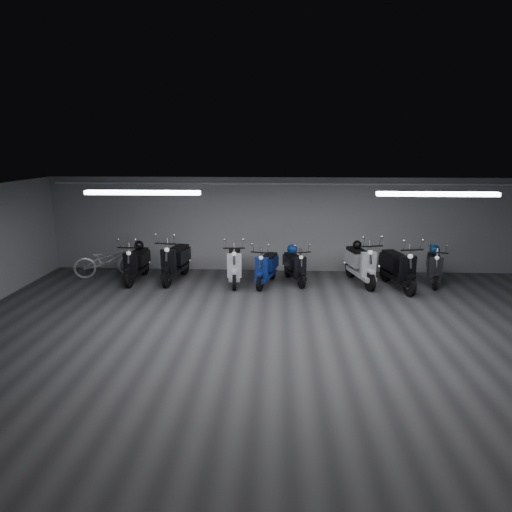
{
  "coord_description": "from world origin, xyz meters",
  "views": [
    {
      "loc": [
        -0.19,
        -8.22,
        3.67
      ],
      "look_at": [
        -0.72,
        2.5,
        1.05
      ],
      "focal_mm": 31.58,
      "sensor_mm": 36.0,
      "label": 1
    }
  ],
  "objects_px": {
    "scooter_2": "(234,259)",
    "helmet_3": "(357,245)",
    "scooter_4": "(267,262)",
    "helmet_1": "(292,249)",
    "helmet_2": "(435,250)",
    "scooter_0": "(136,258)",
    "scooter_6": "(361,258)",
    "scooter_9": "(435,262)",
    "bicycle": "(106,257)",
    "scooter_7": "(398,261)",
    "scooter_5": "(295,261)",
    "helmet_0": "(139,245)",
    "scooter_1": "(175,255)"
  },
  "relations": [
    {
      "from": "scooter_2",
      "to": "helmet_3",
      "type": "height_order",
      "value": "scooter_2"
    },
    {
      "from": "scooter_4",
      "to": "helmet_1",
      "type": "xyz_separation_m",
      "value": [
        0.7,
        0.47,
        0.25
      ]
    },
    {
      "from": "helmet_1",
      "to": "helmet_2",
      "type": "bearing_deg",
      "value": 0.88
    },
    {
      "from": "helmet_3",
      "to": "helmet_2",
      "type": "bearing_deg",
      "value": 0.81
    },
    {
      "from": "helmet_2",
      "to": "helmet_3",
      "type": "xyz_separation_m",
      "value": [
        -2.12,
        -0.03,
        0.13
      ]
    },
    {
      "from": "scooter_0",
      "to": "scooter_6",
      "type": "xyz_separation_m",
      "value": [
        6.16,
        0.06,
        0.06
      ]
    },
    {
      "from": "scooter_9",
      "to": "helmet_1",
      "type": "height_order",
      "value": "scooter_9"
    },
    {
      "from": "bicycle",
      "to": "helmet_1",
      "type": "distance_m",
      "value": 5.33
    },
    {
      "from": "bicycle",
      "to": "scooter_7",
      "type": "bearing_deg",
      "value": -116.92
    },
    {
      "from": "scooter_4",
      "to": "helmet_3",
      "type": "distance_m",
      "value": 2.57
    },
    {
      "from": "helmet_3",
      "to": "scooter_9",
      "type": "bearing_deg",
      "value": -5.41
    },
    {
      "from": "scooter_5",
      "to": "helmet_1",
      "type": "relative_size",
      "value": 5.61
    },
    {
      "from": "scooter_0",
      "to": "helmet_2",
      "type": "xyz_separation_m",
      "value": [
        8.22,
        0.36,
        0.24
      ]
    },
    {
      "from": "scooter_4",
      "to": "scooter_5",
      "type": "bearing_deg",
      "value": 33.57
    },
    {
      "from": "helmet_0",
      "to": "scooter_1",
      "type": "bearing_deg",
      "value": -8.42
    },
    {
      "from": "helmet_2",
      "to": "helmet_3",
      "type": "height_order",
      "value": "helmet_3"
    },
    {
      "from": "scooter_6",
      "to": "bicycle",
      "type": "distance_m",
      "value": 7.18
    },
    {
      "from": "scooter_4",
      "to": "helmet_2",
      "type": "distance_m",
      "value": 4.65
    },
    {
      "from": "scooter_9",
      "to": "bicycle",
      "type": "height_order",
      "value": "scooter_9"
    },
    {
      "from": "scooter_2",
      "to": "bicycle",
      "type": "height_order",
      "value": "scooter_2"
    },
    {
      "from": "bicycle",
      "to": "helmet_0",
      "type": "xyz_separation_m",
      "value": [
        1.02,
        -0.16,
        0.39
      ]
    },
    {
      "from": "scooter_5",
      "to": "scooter_4",
      "type": "bearing_deg",
      "value": -179.73
    },
    {
      "from": "scooter_7",
      "to": "helmet_0",
      "type": "height_order",
      "value": "scooter_7"
    },
    {
      "from": "scooter_0",
      "to": "scooter_2",
      "type": "xyz_separation_m",
      "value": [
        2.73,
        -0.06,
        0.02
      ]
    },
    {
      "from": "scooter_6",
      "to": "helmet_1",
      "type": "xyz_separation_m",
      "value": [
        -1.85,
        0.24,
        0.15
      ]
    },
    {
      "from": "scooter_1",
      "to": "scooter_2",
      "type": "bearing_deg",
      "value": 3.29
    },
    {
      "from": "scooter_1",
      "to": "scooter_5",
      "type": "relative_size",
      "value": 1.23
    },
    {
      "from": "scooter_5",
      "to": "helmet_0",
      "type": "bearing_deg",
      "value": 159.76
    },
    {
      "from": "scooter_2",
      "to": "bicycle",
      "type": "bearing_deg",
      "value": 168.21
    },
    {
      "from": "scooter_2",
      "to": "scooter_7",
      "type": "distance_m",
      "value": 4.35
    },
    {
      "from": "bicycle",
      "to": "helmet_3",
      "type": "bearing_deg",
      "value": -112.48
    },
    {
      "from": "helmet_1",
      "to": "bicycle",
      "type": "bearing_deg",
      "value": 178.83
    },
    {
      "from": "scooter_0",
      "to": "scooter_6",
      "type": "height_order",
      "value": "scooter_6"
    },
    {
      "from": "scooter_0",
      "to": "helmet_1",
      "type": "distance_m",
      "value": 4.33
    },
    {
      "from": "scooter_6",
      "to": "helmet_0",
      "type": "distance_m",
      "value": 6.16
    },
    {
      "from": "helmet_0",
      "to": "helmet_1",
      "type": "distance_m",
      "value": 4.3
    },
    {
      "from": "helmet_2",
      "to": "helmet_3",
      "type": "relative_size",
      "value": 1.15
    },
    {
      "from": "helmet_0",
      "to": "scooter_5",
      "type": "bearing_deg",
      "value": -2.18
    },
    {
      "from": "helmet_1",
      "to": "scooter_9",
      "type": "bearing_deg",
      "value": -2.46
    },
    {
      "from": "scooter_4",
      "to": "helmet_0",
      "type": "relative_size",
      "value": 6.31
    },
    {
      "from": "scooter_1",
      "to": "scooter_2",
      "type": "xyz_separation_m",
      "value": [
        1.66,
        -0.15,
        -0.04
      ]
    },
    {
      "from": "scooter_1",
      "to": "scooter_4",
      "type": "distance_m",
      "value": 2.56
    },
    {
      "from": "scooter_0",
      "to": "scooter_5",
      "type": "relative_size",
      "value": 1.12
    },
    {
      "from": "scooter_4",
      "to": "scooter_9",
      "type": "distance_m",
      "value": 4.56
    },
    {
      "from": "scooter_7",
      "to": "scooter_0",
      "type": "bearing_deg",
      "value": 164.53
    },
    {
      "from": "scooter_2",
      "to": "helmet_0",
      "type": "distance_m",
      "value": 2.75
    },
    {
      "from": "scooter_7",
      "to": "helmet_3",
      "type": "bearing_deg",
      "value": 133.91
    },
    {
      "from": "scooter_5",
      "to": "scooter_9",
      "type": "distance_m",
      "value": 3.78
    },
    {
      "from": "scooter_0",
      "to": "scooter_9",
      "type": "height_order",
      "value": "scooter_0"
    },
    {
      "from": "scooter_5",
      "to": "helmet_1",
      "type": "xyz_separation_m",
      "value": [
        -0.07,
        0.21,
        0.29
      ]
    }
  ]
}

